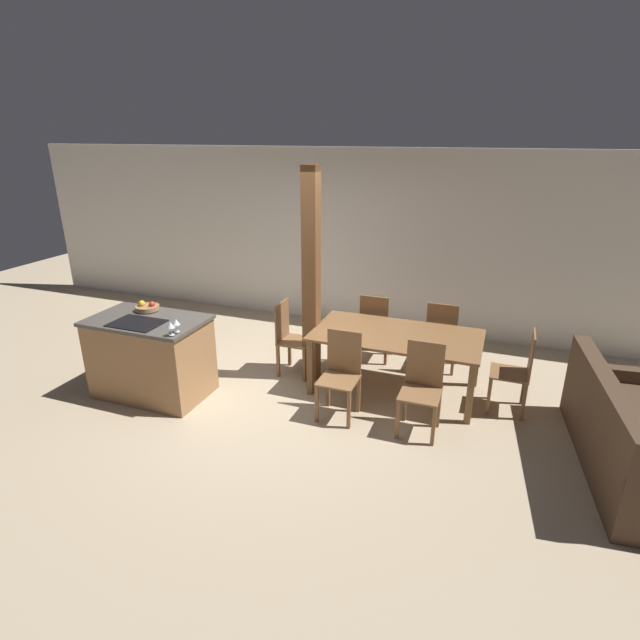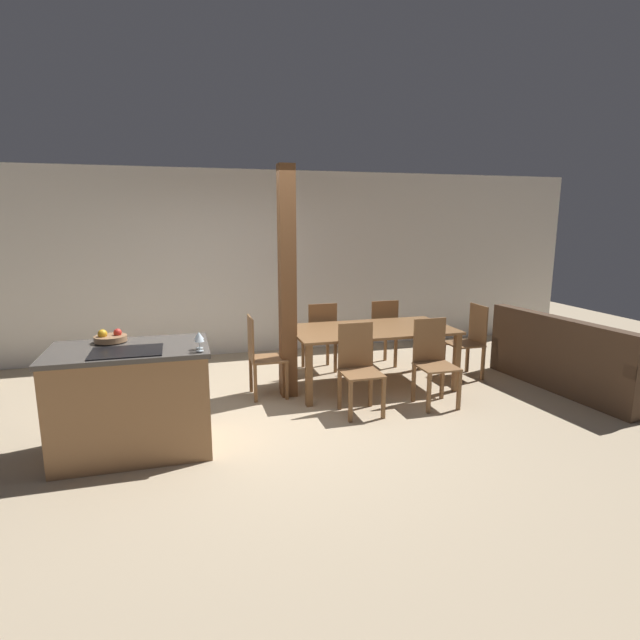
{
  "view_description": "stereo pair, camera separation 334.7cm",
  "coord_description": "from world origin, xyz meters",
  "px_view_note": "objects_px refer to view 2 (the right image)",
  "views": [
    {
      "loc": [
        2.41,
        -4.63,
        2.9
      ],
      "look_at": [
        0.6,
        0.2,
        0.95
      ],
      "focal_mm": 28.0,
      "sensor_mm": 36.0,
      "label": 1
    },
    {
      "loc": [
        -0.81,
        -4.77,
        2.0
      ],
      "look_at": [
        0.6,
        0.2,
        0.95
      ],
      "focal_mm": 28.0,
      "sensor_mm": 36.0,
      "label": 2
    }
  ],
  "objects_px": {
    "wine_glass_middle": "(199,336)",
    "dining_chair_far_left": "(320,336)",
    "wine_glass_near": "(199,338)",
    "dining_chair_far_right": "(381,332)",
    "timber_post": "(287,285)",
    "fruit_bowl": "(110,338)",
    "dining_table": "(372,335)",
    "kitchen_island": "(133,400)",
    "dining_chair_near_left": "(359,367)",
    "dining_chair_head_end": "(261,355)",
    "dining_chair_foot_end": "(469,340)",
    "couch": "(576,364)",
    "dining_chair_near_right": "(433,361)"
  },
  "relations": [
    {
      "from": "wine_glass_middle",
      "to": "dining_chair_far_left",
      "type": "bearing_deg",
      "value": 51.35
    },
    {
      "from": "wine_glass_middle",
      "to": "wine_glass_near",
      "type": "bearing_deg",
      "value": -90.0
    },
    {
      "from": "wine_glass_middle",
      "to": "dining_chair_far_right",
      "type": "distance_m",
      "value": 3.25
    },
    {
      "from": "wine_glass_near",
      "to": "timber_post",
      "type": "height_order",
      "value": "timber_post"
    },
    {
      "from": "fruit_bowl",
      "to": "dining_table",
      "type": "bearing_deg",
      "value": 16.65
    },
    {
      "from": "kitchen_island",
      "to": "dining_chair_near_left",
      "type": "bearing_deg",
      "value": 8.63
    },
    {
      "from": "wine_glass_near",
      "to": "dining_table",
      "type": "relative_size",
      "value": 0.07
    },
    {
      "from": "dining_chair_head_end",
      "to": "wine_glass_near",
      "type": "bearing_deg",
      "value": 152.69
    },
    {
      "from": "wine_glass_near",
      "to": "dining_chair_near_left",
      "type": "distance_m",
      "value": 1.84
    },
    {
      "from": "dining_table",
      "to": "dining_chair_near_left",
      "type": "bearing_deg",
      "value": -120.49
    },
    {
      "from": "wine_glass_middle",
      "to": "dining_table",
      "type": "relative_size",
      "value": 0.07
    },
    {
      "from": "wine_glass_middle",
      "to": "timber_post",
      "type": "distance_m",
      "value": 1.63
    },
    {
      "from": "fruit_bowl",
      "to": "dining_chair_far_right",
      "type": "relative_size",
      "value": 0.29
    },
    {
      "from": "kitchen_island",
      "to": "dining_chair_far_right",
      "type": "distance_m",
      "value": 3.55
    },
    {
      "from": "dining_chair_foot_end",
      "to": "couch",
      "type": "distance_m",
      "value": 1.26
    },
    {
      "from": "fruit_bowl",
      "to": "timber_post",
      "type": "distance_m",
      "value": 1.95
    },
    {
      "from": "dining_chair_far_right",
      "to": "dining_chair_head_end",
      "type": "relative_size",
      "value": 1.0
    },
    {
      "from": "wine_glass_near",
      "to": "dining_chair_near_left",
      "type": "bearing_deg",
      "value": 21.93
    },
    {
      "from": "dining_table",
      "to": "dining_chair_far_left",
      "type": "xyz_separation_m",
      "value": [
        -0.43,
        0.73,
        -0.15
      ]
    },
    {
      "from": "dining_chair_near_left",
      "to": "dining_chair_near_right",
      "type": "distance_m",
      "value": 0.86
    },
    {
      "from": "dining_table",
      "to": "dining_chair_foot_end",
      "type": "relative_size",
      "value": 2.05
    },
    {
      "from": "dining_chair_head_end",
      "to": "wine_glass_middle",
      "type": "bearing_deg",
      "value": 151.03
    },
    {
      "from": "wine_glass_near",
      "to": "dining_table",
      "type": "distance_m",
      "value": 2.51
    },
    {
      "from": "dining_chair_far_right",
      "to": "dining_chair_foot_end",
      "type": "xyz_separation_m",
      "value": [
        0.9,
        -0.73,
        0.0
      ]
    },
    {
      "from": "dining_table",
      "to": "wine_glass_middle",
      "type": "bearing_deg",
      "value": -147.8
    },
    {
      "from": "dining_chair_far_right",
      "to": "dining_chair_head_end",
      "type": "bearing_deg",
      "value": 22.52
    },
    {
      "from": "dining_chair_far_right",
      "to": "couch",
      "type": "xyz_separation_m",
      "value": [
        1.91,
        -1.46,
        -0.2
      ]
    },
    {
      "from": "dining_chair_far_right",
      "to": "timber_post",
      "type": "bearing_deg",
      "value": 27.99
    },
    {
      "from": "dining_chair_foot_end",
      "to": "timber_post",
      "type": "bearing_deg",
      "value": -88.88
    },
    {
      "from": "wine_glass_middle",
      "to": "couch",
      "type": "xyz_separation_m",
      "value": [
        4.39,
        0.56,
        -0.76
      ]
    },
    {
      "from": "dining_chair_near_left",
      "to": "dining_chair_head_end",
      "type": "height_order",
      "value": "same"
    },
    {
      "from": "dining_chair_near_right",
      "to": "dining_chair_head_end",
      "type": "xyz_separation_m",
      "value": [
        -1.77,
        0.73,
        0.0
      ]
    },
    {
      "from": "dining_chair_foot_end",
      "to": "kitchen_island",
      "type": "bearing_deg",
      "value": -74.94
    },
    {
      "from": "kitchen_island",
      "to": "timber_post",
      "type": "distance_m",
      "value": 2.06
    },
    {
      "from": "wine_glass_near",
      "to": "dining_chair_near_right",
      "type": "height_order",
      "value": "wine_glass_near"
    },
    {
      "from": "kitchen_island",
      "to": "timber_post",
      "type": "xyz_separation_m",
      "value": [
        1.59,
        1.02,
        0.82
      ]
    },
    {
      "from": "kitchen_island",
      "to": "dining_chair_far_right",
      "type": "relative_size",
      "value": 1.4
    },
    {
      "from": "dining_chair_near_left",
      "to": "dining_chair_near_right",
      "type": "xyz_separation_m",
      "value": [
        0.86,
        0.0,
        0.0
      ]
    },
    {
      "from": "dining_chair_near_left",
      "to": "dining_table",
      "type": "bearing_deg",
      "value": 59.51
    },
    {
      "from": "dining_chair_near_right",
      "to": "dining_chair_far_left",
      "type": "distance_m",
      "value": 1.7
    },
    {
      "from": "dining_chair_near_left",
      "to": "dining_chair_near_right",
      "type": "bearing_deg",
      "value": 0.0
    },
    {
      "from": "kitchen_island",
      "to": "dining_chair_foot_end",
      "type": "bearing_deg",
      "value": 15.06
    },
    {
      "from": "wine_glass_middle",
      "to": "dining_chair_head_end",
      "type": "xyz_separation_m",
      "value": [
        0.72,
        1.29,
        -0.56
      ]
    },
    {
      "from": "dining_chair_foot_end",
      "to": "couch",
      "type": "bearing_deg",
      "value": 54.01
    },
    {
      "from": "fruit_bowl",
      "to": "timber_post",
      "type": "bearing_deg",
      "value": 24.18
    },
    {
      "from": "wine_glass_near",
      "to": "dining_chair_head_end",
      "type": "distance_m",
      "value": 1.66
    },
    {
      "from": "wine_glass_middle",
      "to": "dining_chair_far_right",
      "type": "bearing_deg",
      "value": 39.2
    },
    {
      "from": "wine_glass_near",
      "to": "wine_glass_middle",
      "type": "distance_m",
      "value": 0.09
    },
    {
      "from": "wine_glass_near",
      "to": "dining_chair_far_right",
      "type": "xyz_separation_m",
      "value": [
        2.48,
        2.12,
        -0.56
      ]
    },
    {
      "from": "kitchen_island",
      "to": "dining_chair_head_end",
      "type": "xyz_separation_m",
      "value": [
        1.29,
        1.07,
        0.02
      ]
    }
  ]
}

